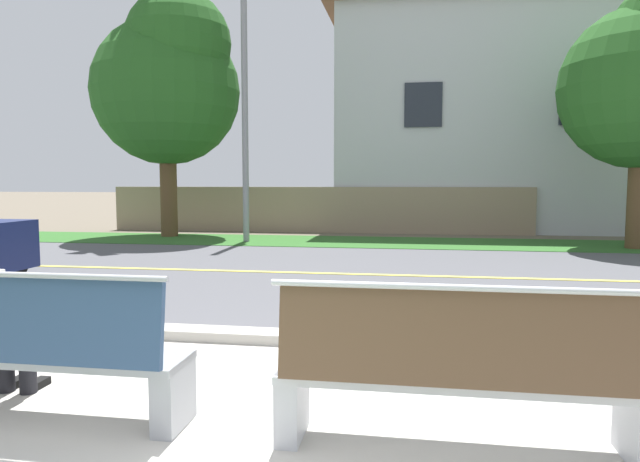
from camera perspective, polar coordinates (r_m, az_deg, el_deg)
The scene contains 12 objects.
ground_plane at distance 11.02m, azimuth 3.52°, elevation -3.13°, with size 140.00×140.00×0.00m, color #665B4C.
sidewalk_pavement at distance 3.76m, azimuth -8.76°, elevation -19.34°, with size 44.00×3.60×0.01m, color #B7B2A8.
curb_edge at distance 5.52m, azimuth -2.41°, elevation -10.75°, with size 44.00×0.30×0.11m, color #ADA89E.
street_asphalt at distance 9.54m, azimuth 2.62°, elevation -4.36°, with size 52.00×8.00×0.01m, color #515156.
road_centre_line at distance 9.54m, azimuth 2.62°, elevation -4.34°, with size 48.00×0.14×0.01m, color #E0CC4C.
far_verge_grass at distance 14.62m, azimuth 4.94°, elevation -1.11°, with size 48.00×2.80×0.02m, color #2D6026.
bench_left at distance 4.14m, azimuth -27.66°, elevation -10.78°, with size 2.08×0.48×1.01m.
bench_right at distance 3.36m, azimuth 13.83°, elevation -13.95°, with size 2.08×0.48×1.01m.
streetlamp at distance 15.12m, azimuth -7.39°, elevation 14.61°, with size 0.24×2.10×7.17m.
shade_tree_far_left at distance 16.70m, azimuth -14.95°, elevation 14.48°, with size 4.07×4.07×6.71m.
garden_wall at distance 17.46m, azimuth -0.54°, elevation 2.17°, with size 13.00×0.36×1.40m, color gray.
house_across_street at distance 20.66m, azimuth 16.34°, elevation 11.05°, with size 10.44×6.91×7.53m.
Camera 1 is at (1.07, -2.85, 1.55)m, focal length 31.75 mm.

